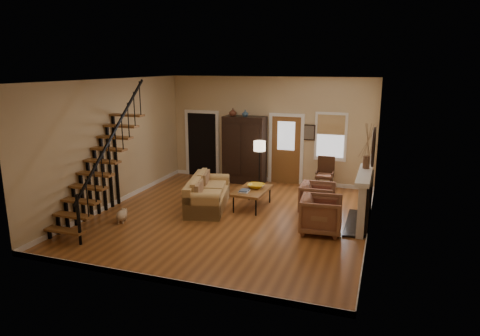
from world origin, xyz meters
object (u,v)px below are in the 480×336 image
(armoire, at_px, (245,150))
(coffee_table, at_px, (252,198))
(armchair_right, at_px, (317,198))
(floor_lamp, at_px, (259,167))
(side_chair, at_px, (325,175))
(armchair_left, at_px, (321,215))
(sofa, at_px, (208,193))

(armoire, xyz_separation_m, coffee_table, (0.99, -2.31, -0.80))
(armoire, relative_size, coffee_table, 1.63)
(armchair_right, bearing_deg, floor_lamp, 53.68)
(coffee_table, xyz_separation_m, floor_lamp, (-0.25, 1.47, 0.51))
(floor_lamp, xyz_separation_m, side_chair, (1.82, 0.63, -0.24))
(armchair_left, bearing_deg, armchair_right, 8.52)
(armoire, xyz_separation_m, armchair_left, (2.94, -3.44, -0.64))
(coffee_table, distance_m, floor_lamp, 1.58)
(coffee_table, xyz_separation_m, side_chair, (1.56, 2.11, 0.26))
(side_chair, bearing_deg, armchair_left, -83.05)
(armchair_right, relative_size, side_chair, 0.83)
(sofa, height_order, coffee_table, sofa)
(sofa, bearing_deg, floor_lamp, 51.87)
(sofa, bearing_deg, coffee_table, 5.69)
(armoire, xyz_separation_m, sofa, (-0.11, -2.69, -0.66))
(armchair_left, relative_size, floor_lamp, 0.60)
(armchair_left, distance_m, armchair_right, 1.29)
(armoire, xyz_separation_m, floor_lamp, (0.73, -0.83, -0.30))
(armchair_right, bearing_deg, armoire, 49.34)
(sofa, distance_m, coffee_table, 1.17)
(coffee_table, height_order, side_chair, side_chair)
(sofa, relative_size, armchair_right, 2.46)
(coffee_table, height_order, armchair_left, armchair_left)
(armchair_right, bearing_deg, coffee_table, 92.98)
(armoire, distance_m, armchair_left, 4.57)
(sofa, relative_size, side_chair, 2.03)
(side_chair, bearing_deg, floor_lamp, -160.82)
(coffee_table, distance_m, armchair_right, 1.68)
(floor_lamp, bearing_deg, armchair_left, -49.67)
(coffee_table, distance_m, side_chair, 2.64)
(armoire, height_order, side_chair, armoire)
(armchair_left, relative_size, side_chair, 0.88)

